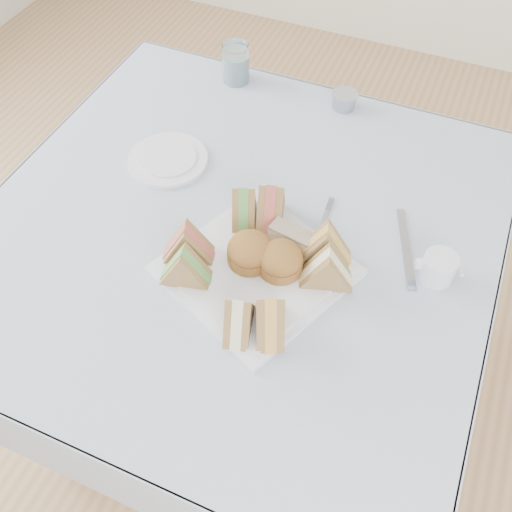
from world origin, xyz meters
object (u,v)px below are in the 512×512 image
at_px(serving_plate, 256,270).
at_px(water_glass, 236,63).
at_px(table, 240,323).
at_px(creamer_jug, 438,268).

xyz_separation_m(serving_plate, water_glass, (-0.28, 0.54, 0.04)).
xyz_separation_m(table, water_glass, (-0.20, 0.45, 0.42)).
bearing_deg(table, creamer_jug, 3.98).
bearing_deg(water_glass, serving_plate, -62.22).
height_order(table, creamer_jug, creamer_jug).
distance_m(serving_plate, creamer_jug, 0.34).
distance_m(water_glass, creamer_jug, 0.73).
bearing_deg(creamer_jug, table, 162.18).
bearing_deg(creamer_jug, serving_plate, 179.56).
bearing_deg(creamer_jug, water_glass, 123.14).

